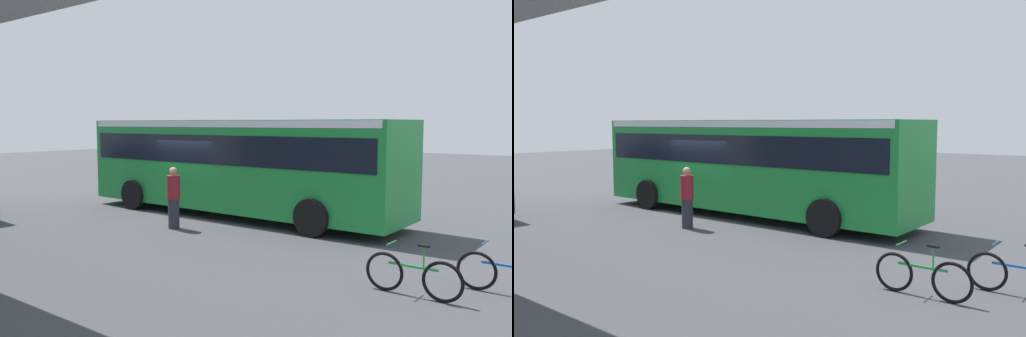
# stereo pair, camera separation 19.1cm
# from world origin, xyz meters

# --- Properties ---
(ground) EXTENTS (80.00, 80.00, 0.00)m
(ground) POSITION_xyz_m (0.00, 0.00, 0.00)
(ground) COLOR #424247
(city_bus) EXTENTS (11.54, 2.85, 3.15)m
(city_bus) POSITION_xyz_m (-1.14, -0.68, 1.88)
(city_bus) COLOR #1E8C38
(city_bus) RESTS_ON ground
(bicycle_blue) EXTENTS (1.77, 0.44, 0.96)m
(bicycle_blue) POSITION_xyz_m (-10.06, 2.58, 0.37)
(bicycle_blue) COLOR black
(bicycle_blue) RESTS_ON ground
(bicycle_green) EXTENTS (1.77, 0.44, 0.96)m
(bicycle_green) POSITION_xyz_m (-8.72, 3.64, 0.37)
(bicycle_green) COLOR black
(bicycle_green) RESTS_ON ground
(pedestrian) EXTENTS (0.38, 0.38, 1.79)m
(pedestrian) POSITION_xyz_m (-1.05, 2.08, 0.89)
(pedestrian) COLOR #2D2D38
(pedestrian) RESTS_ON ground
(traffic_sign) EXTENTS (0.08, 0.60, 2.80)m
(traffic_sign) POSITION_xyz_m (6.73, -4.63, 1.89)
(traffic_sign) COLOR slate
(traffic_sign) RESTS_ON ground
(lane_dash_leftmost) EXTENTS (2.00, 0.20, 0.01)m
(lane_dash_leftmost) POSITION_xyz_m (-4.00, -2.57, 0.00)
(lane_dash_leftmost) COLOR silver
(lane_dash_leftmost) RESTS_ON ground
(lane_dash_left) EXTENTS (2.00, 0.20, 0.01)m
(lane_dash_left) POSITION_xyz_m (0.00, -2.57, 0.00)
(lane_dash_left) COLOR silver
(lane_dash_left) RESTS_ON ground
(lane_dash_centre) EXTENTS (2.00, 0.20, 0.01)m
(lane_dash_centre) POSITION_xyz_m (4.00, -2.57, 0.00)
(lane_dash_centre) COLOR silver
(lane_dash_centre) RESTS_ON ground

